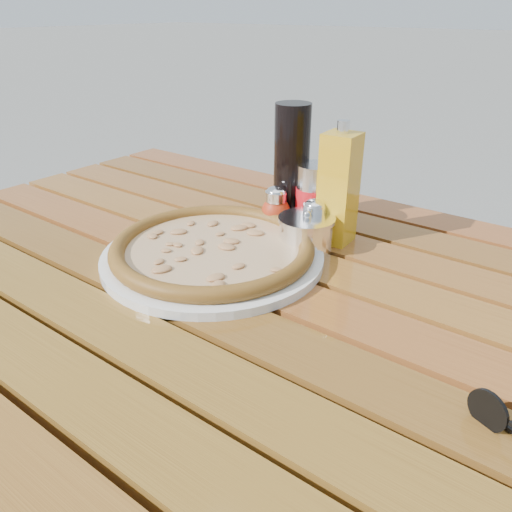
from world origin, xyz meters
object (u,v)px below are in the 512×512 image
Objects in this scene: plate at (213,256)px; parmesan_tin at (306,233)px; pepper_shaker at (276,209)px; table at (248,320)px; oregano_shaker at (314,223)px; olive_oil_cruet at (339,188)px; pizza at (213,247)px; soda_can at (314,197)px; dark_bottle at (292,164)px.

parmesan_tin reaches higher than plate.
table is at bearing -67.23° from pepper_shaker.
olive_oil_cruet reaches higher than oregano_shaker.
pepper_shaker is at bearing 87.88° from pizza.
oregano_shaker is at bearing 57.86° from pizza.
olive_oil_cruet is at bearing 57.04° from plate.
parmesan_tin is (0.04, -0.09, -0.03)m from soda_can.
table is 0.23m from pepper_shaker.
pepper_shaker is 0.37× the size of dark_bottle.
plate is at bearing 170.32° from table.
table is 6.36× the size of dark_bottle.
pizza reaches higher than table.
soda_can reaches higher than pizza.
parmesan_tin is (0.00, -0.03, -0.01)m from oregano_shaker.
oregano_shaker is (0.10, 0.15, 0.03)m from plate.
dark_bottle reaches higher than pepper_shaker.
pepper_shaker reaches higher than plate.
plate is at bearing -122.96° from olive_oil_cruet.
dark_bottle is 0.16m from parmesan_tin.
plate is at bearing -128.72° from parmesan_tin.
dark_bottle is (0.00, 0.22, 0.10)m from plate.
olive_oil_cruet reaches higher than parmesan_tin.
parmesan_tin is (0.09, -0.05, -0.01)m from pepper_shaker.
soda_can is at bearing 114.50° from parmesan_tin.
pizza is 0.18m from oregano_shaker.
pizza is (-0.08, 0.01, 0.10)m from table.
oregano_shaker is 0.39× the size of olive_oil_cruet.
soda_can is at bearing 155.64° from olive_oil_cruet.
pizza is 4.73× the size of oregano_shaker.
parmesan_tin is (0.10, 0.12, 0.02)m from plate.
olive_oil_cruet is (0.12, 0.19, 0.09)m from plate.
dark_bottle is at bearing 89.14° from pizza.
oregano_shaker is at bearing -9.55° from pepper_shaker.
olive_oil_cruet is (0.04, 0.20, 0.17)m from table.
oregano_shaker is 0.68× the size of soda_can.
olive_oil_cruet is at bearing 79.29° from table.
pepper_shaker is 0.68× the size of soda_can.
oregano_shaker is 0.07m from olive_oil_cruet.
olive_oil_cruet is at bearing 70.92° from parmesan_tin.
soda_can reaches higher than oregano_shaker.
oregano_shaker is 0.14m from dark_bottle.
oregano_shaker is at bearing -126.61° from olive_oil_cruet.
table is 0.13m from pizza.
pepper_shaker is (-0.08, 0.18, 0.11)m from table.
dark_bottle reaches higher than parmesan_tin.
olive_oil_cruet is 0.09m from parmesan_tin.
soda_can reaches higher than parmesan_tin.
parmesan_tin reaches higher than table.
pepper_shaker is 0.09m from oregano_shaker.
dark_bottle reaches higher than soda_can.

